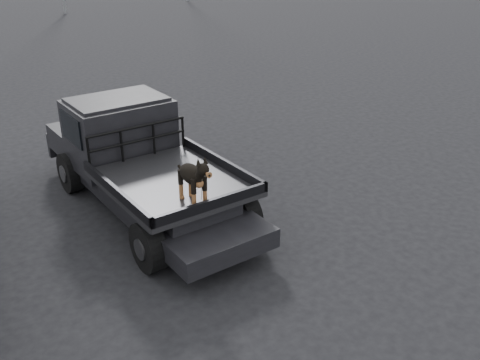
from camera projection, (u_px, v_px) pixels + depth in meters
ground at (187, 257)px, 8.06m from camera, size 120.00×120.00×0.00m
flatbed_ute at (147, 185)px, 9.28m from camera, size 2.00×5.40×0.92m
ute_cab at (119, 122)px, 9.60m from camera, size 1.72×1.30×0.88m
headache_rack at (138, 142)px, 9.11m from camera, size 1.80×0.08×0.55m
dog at (192, 178)px, 7.56m from camera, size 0.32×0.60×0.74m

